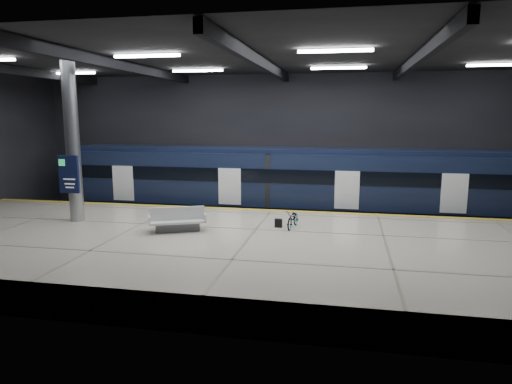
# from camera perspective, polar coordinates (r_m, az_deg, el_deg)

# --- Properties ---
(ground) EXTENTS (30.00, 30.00, 0.00)m
(ground) POSITION_cam_1_polar(r_m,az_deg,el_deg) (19.80, 0.58, -7.05)
(ground) COLOR black
(ground) RESTS_ON ground
(room_shell) EXTENTS (30.10, 16.10, 8.05)m
(room_shell) POSITION_cam_1_polar(r_m,az_deg,el_deg) (18.97, 0.60, 9.73)
(room_shell) COLOR black
(room_shell) RESTS_ON ground
(platform) EXTENTS (30.00, 11.00, 1.10)m
(platform) POSITION_cam_1_polar(r_m,az_deg,el_deg) (17.30, -0.96, -7.64)
(platform) COLOR beige
(platform) RESTS_ON ground
(safety_strip) EXTENTS (30.00, 0.40, 0.01)m
(safety_strip) POSITION_cam_1_polar(r_m,az_deg,el_deg) (22.16, 1.89, -2.30)
(safety_strip) COLOR gold
(safety_strip) RESTS_ON platform
(rails) EXTENTS (30.00, 1.52, 0.16)m
(rails) POSITION_cam_1_polar(r_m,az_deg,el_deg) (25.03, 2.90, -3.32)
(rails) COLOR gray
(rails) RESTS_ON ground
(train) EXTENTS (29.40, 2.84, 3.79)m
(train) POSITION_cam_1_polar(r_m,az_deg,el_deg) (24.44, 8.48, 0.99)
(train) COLOR black
(train) RESTS_ON ground
(bench) EXTENTS (2.40, 1.73, 0.98)m
(bench) POSITION_cam_1_polar(r_m,az_deg,el_deg) (18.47, -9.79, -3.78)
(bench) COLOR #595B60
(bench) RESTS_ON platform
(bicycle) EXTENTS (0.72, 1.53, 0.77)m
(bicycle) POSITION_cam_1_polar(r_m,az_deg,el_deg) (18.75, 4.65, -3.34)
(bicycle) COLOR #99999E
(bicycle) RESTS_ON platform
(pannier_bag) EXTENTS (0.30, 0.18, 0.35)m
(pannier_bag) POSITION_cam_1_polar(r_m,az_deg,el_deg) (18.88, 2.83, -3.89)
(pannier_bag) COLOR black
(pannier_bag) RESTS_ON platform
(info_column) EXTENTS (0.90, 0.78, 6.90)m
(info_column) POSITION_cam_1_polar(r_m,az_deg,el_deg) (21.07, -21.98, 5.61)
(info_column) COLOR #9EA0A5
(info_column) RESTS_ON platform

